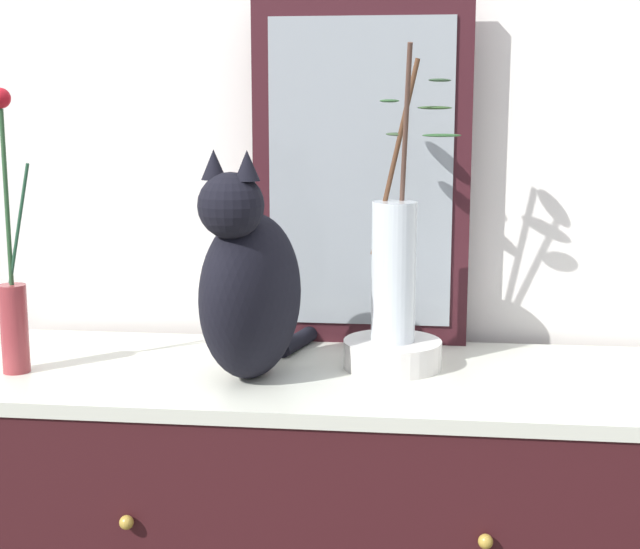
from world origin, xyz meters
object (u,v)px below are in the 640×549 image
(mirror_leaning, at_px, (361,174))
(vase_glass_clear, at_px, (395,262))
(cat_sitting, at_px, (250,286))
(vase_slim_green, at_px, (13,299))
(bowl_porcelain, at_px, (392,354))

(mirror_leaning, distance_m, vase_glass_clear, 0.24)
(mirror_leaning, relative_size, cat_sitting, 1.47)
(vase_slim_green, xyz_separation_m, vase_glass_clear, (0.68, 0.11, 0.06))
(cat_sitting, bearing_deg, vase_slim_green, -177.68)
(mirror_leaning, height_order, cat_sitting, mirror_leaning)
(bowl_porcelain, bearing_deg, vase_glass_clear, 38.97)
(cat_sitting, relative_size, bowl_porcelain, 2.56)
(mirror_leaning, bearing_deg, vase_slim_green, -154.43)
(mirror_leaning, distance_m, bowl_porcelain, 0.37)
(bowl_porcelain, xyz_separation_m, vase_glass_clear, (0.00, 0.00, 0.17))
(mirror_leaning, relative_size, vase_slim_green, 1.35)
(mirror_leaning, height_order, vase_slim_green, mirror_leaning)
(bowl_porcelain, bearing_deg, mirror_leaning, 112.61)
(bowl_porcelain, relative_size, vase_glass_clear, 0.34)
(bowl_porcelain, height_order, vase_glass_clear, vase_glass_clear)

